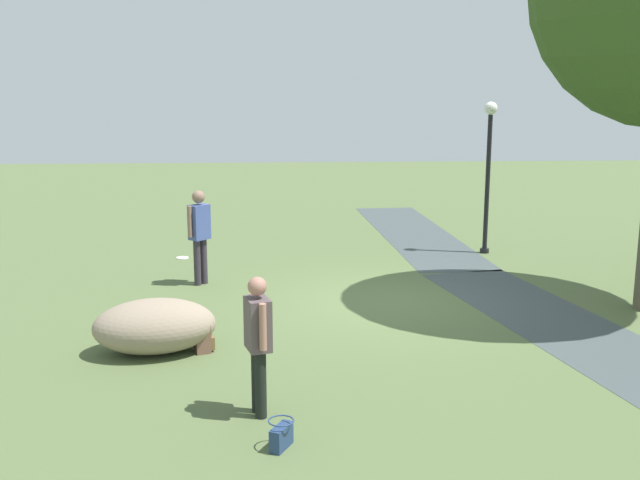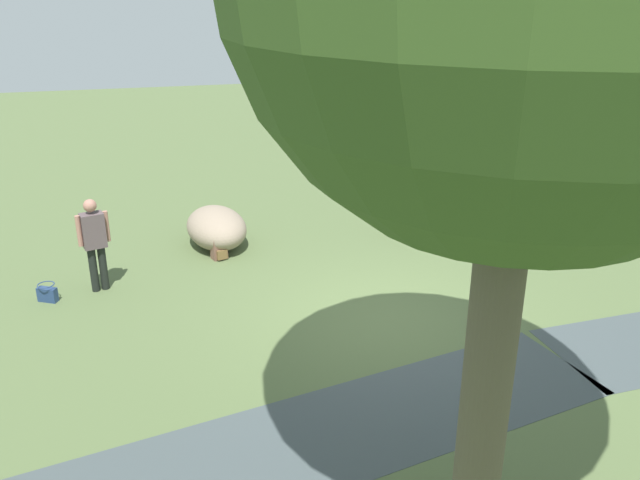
{
  "view_description": "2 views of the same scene",
  "coord_description": "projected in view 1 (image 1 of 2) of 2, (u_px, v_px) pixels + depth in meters",
  "views": [
    {
      "loc": [
        12.16,
        -1.9,
        3.64
      ],
      "look_at": [
        0.41,
        -1.23,
        1.2
      ],
      "focal_mm": 41.71,
      "sensor_mm": 36.0,
      "label": 1
    },
    {
      "loc": [
        3.19,
        8.6,
        4.97
      ],
      "look_at": [
        0.69,
        -1.38,
        0.84
      ],
      "focal_mm": 37.41,
      "sensor_mm": 36.0,
      "label": 2
    }
  ],
  "objects": [
    {
      "name": "handbag_on_grass",
      "position": [
        281.0,
        435.0,
        7.59
      ],
      "size": [
        0.37,
        0.37,
        0.31
      ],
      "color": "navy",
      "rests_on": "ground"
    },
    {
      "name": "frisbee_on_grass",
      "position": [
        182.0,
        258.0,
        16.0
      ],
      "size": [
        0.27,
        0.27,
        0.02
      ],
      "color": "silver",
      "rests_on": "ground"
    },
    {
      "name": "backpack_by_boulder",
      "position": [
        203.0,
        338.0,
        10.35
      ],
      "size": [
        0.33,
        0.32,
        0.4
      ],
      "color": "brown",
      "rests_on": "ground"
    },
    {
      "name": "lawn_boulder",
      "position": [
        155.0,
        326.0,
        10.3
      ],
      "size": [
        1.35,
        1.84,
        0.75
      ],
      "color": "gray",
      "rests_on": "ground"
    },
    {
      "name": "lamp_post",
      "position": [
        489.0,
        160.0,
        16.12
      ],
      "size": [
        0.28,
        0.28,
        3.31
      ],
      "color": "black",
      "rests_on": "ground"
    },
    {
      "name": "man_near_boulder",
      "position": [
        199.0,
        230.0,
        13.7
      ],
      "size": [
        0.43,
        0.42,
        1.77
      ],
      "color": "#312B35",
      "rests_on": "ground"
    },
    {
      "name": "ground_plane",
      "position": [
        390.0,
        302.0,
        12.73
      ],
      "size": [
        48.0,
        48.0,
        0.0
      ],
      "primitive_type": "plane",
      "color": "#4F6139"
    },
    {
      "name": "footpath_segment_mid",
      "position": [
        581.0,
        336.0,
        11.02
      ],
      "size": [
        8.18,
        3.34,
        0.01
      ],
      "color": "#3D4648",
      "rests_on": "ground"
    },
    {
      "name": "footpath_segment_near",
      "position": [
        415.0,
        233.0,
        18.69
      ],
      "size": [
        8.08,
        2.15,
        0.01
      ],
      "color": "#3D4648",
      "rests_on": "ground"
    },
    {
      "name": "woman_with_handbag",
      "position": [
        258.0,
        337.0,
        8.21
      ],
      "size": [
        0.5,
        0.33,
        1.6
      ],
      "color": "black",
      "rests_on": "ground"
    }
  ]
}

